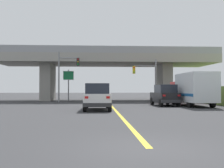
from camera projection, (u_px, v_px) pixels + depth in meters
name	position (u px, v px, depth m)	size (l,w,h in m)	color
ground	(106.00, 100.00, 38.32)	(160.00, 160.00, 0.00)	#353538
overpass_bridge	(106.00, 65.00, 38.41)	(30.09, 8.19, 7.16)	gray
lane_divider_stripe	(115.00, 109.00, 21.20)	(0.20, 28.06, 0.01)	yellow
suv_lead	(97.00, 97.00, 20.67)	(2.02, 4.73, 2.02)	silver
suv_crossing	(165.00, 95.00, 25.93)	(2.04, 4.41, 2.02)	black
box_truck	(193.00, 89.00, 25.25)	(2.33, 7.15, 3.05)	red
traffic_signal_nearside	(148.00, 75.00, 33.46)	(3.01, 0.36, 5.32)	slate
traffic_signal_farside	(65.00, 71.00, 32.62)	(2.56, 0.36, 6.16)	slate
highway_sign	(68.00, 79.00, 35.27)	(1.39, 0.17, 4.14)	#56595E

